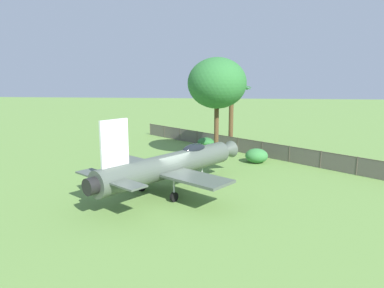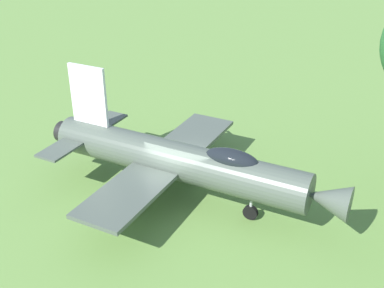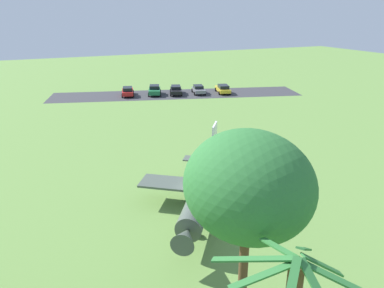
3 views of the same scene
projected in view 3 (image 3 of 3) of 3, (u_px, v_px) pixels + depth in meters
ground_plane at (205, 210)px, 26.29m from camera, size 200.00×200.00×0.00m
parking_strip at (176, 94)px, 62.89m from camera, size 42.96×18.96×0.00m
display_jet at (204, 189)px, 25.34m from camera, size 9.66×11.80×5.20m
shade_tree at (248, 186)px, 14.66m from camera, size 5.20×5.65×9.15m
info_plaque at (286, 202)px, 25.64m from camera, size 0.69×0.55×1.14m
parked_car_yellow at (223, 89)px, 63.59m from camera, size 3.06×5.00×1.46m
parked_car_gray at (199, 89)px, 63.22m from camera, size 2.78×4.40×1.39m
parked_car_black at (176, 90)px, 62.71m from camera, size 3.26×4.95×1.41m
parked_car_green at (155, 90)px, 62.20m from camera, size 3.13×4.48×1.59m
parked_car_red at (128, 91)px, 61.47m from camera, size 2.82×4.65×1.51m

